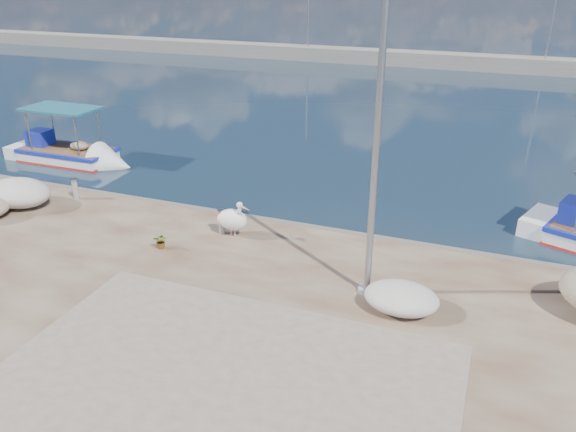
# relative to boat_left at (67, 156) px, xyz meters

# --- Properties ---
(ground) EXTENTS (1400.00, 1400.00, 0.00)m
(ground) POSITION_rel_boat_left_xyz_m (12.36, -8.64, -0.22)
(ground) COLOR #162635
(ground) RESTS_ON ground
(quay_patch) EXTENTS (9.00, 7.00, 0.01)m
(quay_patch) POSITION_rel_boat_left_xyz_m (13.36, -11.64, 0.29)
(quay_patch) COLOR gray
(quay_patch) RESTS_ON quay
(breakwater) EXTENTS (120.00, 2.20, 7.50)m
(breakwater) POSITION_rel_boat_left_xyz_m (12.36, 31.36, 0.39)
(breakwater) COLOR gray
(breakwater) RESTS_ON ground
(boat_left) EXTENTS (5.80, 1.97, 2.79)m
(boat_left) POSITION_rel_boat_left_xyz_m (0.00, 0.00, 0.00)
(boat_left) COLOR white
(boat_left) RESTS_ON ground
(pelican) EXTENTS (1.26, 0.83, 1.19)m
(pelican) POSITION_rel_boat_left_xyz_m (10.72, -5.14, 0.84)
(pelican) COLOR tan
(pelican) RESTS_ON quay
(lamp_post) EXTENTS (0.44, 0.96, 7.00)m
(lamp_post) POSITION_rel_boat_left_xyz_m (15.22, -6.77, 3.58)
(lamp_post) COLOR gray
(lamp_post) RESTS_ON quay
(bollard_near) EXTENTS (0.25, 0.25, 0.77)m
(bollard_near) POSITION_rel_boat_left_xyz_m (10.31, -5.07, 0.70)
(bollard_near) COLOR gray
(bollard_near) RESTS_ON quay
(bollard_far) EXTENTS (0.25, 0.25, 0.75)m
(bollard_far) POSITION_rel_boat_left_xyz_m (4.30, -4.44, 0.69)
(bollard_far) COLOR gray
(bollard_far) RESTS_ON quay
(potted_plant) EXTENTS (0.47, 0.42, 0.46)m
(potted_plant) POSITION_rel_boat_left_xyz_m (9.13, -6.58, 0.51)
(potted_plant) COLOR #33722D
(potted_plant) RESTS_ON quay
(net_pile_d) EXTENTS (1.76, 1.32, 0.66)m
(net_pile_d) POSITION_rel_boat_left_xyz_m (16.16, -7.29, 0.61)
(net_pile_d) COLOR silver
(net_pile_d) RESTS_ON quay
(net_pile_a) EXTENTS (2.27, 1.65, 0.93)m
(net_pile_a) POSITION_rel_boat_left_xyz_m (2.95, -5.60, 0.75)
(net_pile_a) COLOR silver
(net_pile_a) RESTS_ON quay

